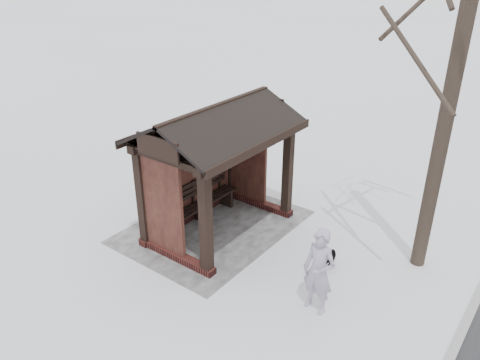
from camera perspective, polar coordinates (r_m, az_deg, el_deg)
name	(u,v)px	position (r m, az deg, el deg)	size (l,w,h in m)	color
ground	(220,229)	(11.24, -2.44, -6.02)	(120.00, 120.00, 0.00)	silver
kerb	(463,329)	(9.43, 25.56, -16.10)	(120.00, 0.15, 0.06)	gray
trampled_patch	(214,226)	(11.34, -3.23, -5.66)	(4.20, 3.20, 0.02)	#98989E
bus_shelter	(213,143)	(10.36, -3.35, 4.50)	(3.60, 2.40, 3.09)	#341312
pedestrian	(319,271)	(8.58, 9.59, -10.93)	(0.61, 0.40, 1.68)	#A196B0
dog	(325,258)	(9.94, 10.34, -9.28)	(0.30, 0.65, 0.55)	black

